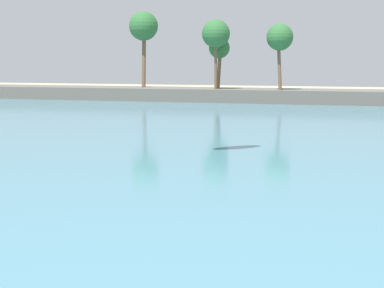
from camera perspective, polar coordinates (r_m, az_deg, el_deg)
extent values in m
cube|color=teal|center=(64.16, 11.25, 2.70)|extent=(220.00, 112.60, 0.06)
cube|color=#605B54|center=(80.32, 12.12, 4.36)|extent=(105.62, 6.00, 1.80)
cylinder|color=brown|center=(86.48, -4.56, 8.19)|extent=(0.59, 1.06, 8.55)
sphere|color=#2D6633|center=(86.60, -4.59, 11.02)|extent=(4.07, 4.07, 4.07)
cylinder|color=brown|center=(79.26, 8.22, 7.50)|extent=(0.82, 0.50, 6.76)
sphere|color=#2D6633|center=(79.31, 8.27, 9.93)|extent=(3.43, 3.43, 3.43)
cylinder|color=brown|center=(82.80, 2.58, 7.15)|extent=(0.80, 0.52, 5.48)
sphere|color=#2D6633|center=(82.80, 2.59, 9.04)|extent=(2.83, 2.83, 2.83)
cylinder|color=brown|center=(80.55, 2.25, 7.77)|extent=(0.40, 0.54, 7.26)
sphere|color=#2D6633|center=(80.61, 2.27, 10.34)|extent=(3.69, 3.69, 3.69)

